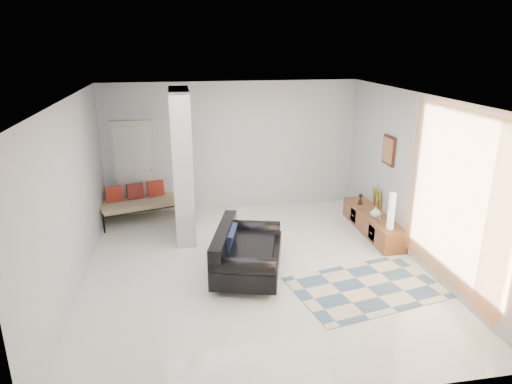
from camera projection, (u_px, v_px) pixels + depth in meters
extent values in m
plane|color=white|center=(256.00, 269.00, 7.57)|extent=(6.00, 6.00, 0.00)
plane|color=white|center=(256.00, 98.00, 6.69)|extent=(6.00, 6.00, 0.00)
plane|color=silver|center=(232.00, 147.00, 9.93)|extent=(6.00, 0.00, 6.00)
plane|color=silver|center=(310.00, 284.00, 4.33)|extent=(6.00, 0.00, 6.00)
plane|color=silver|center=(71.00, 198.00, 6.68)|extent=(0.00, 6.00, 6.00)
plane|color=silver|center=(418.00, 180.00, 7.58)|extent=(0.00, 6.00, 6.00)
cube|color=silver|center=(182.00, 165.00, 8.45)|extent=(0.35, 1.20, 2.80)
cube|color=beige|center=(134.00, 168.00, 9.67)|extent=(0.85, 0.06, 2.04)
plane|color=#FF8F43|center=(454.00, 200.00, 6.48)|extent=(0.00, 2.55, 2.55)
cube|color=#3C1C10|center=(389.00, 150.00, 8.51)|extent=(0.04, 0.45, 0.55)
cube|color=brown|center=(373.00, 223.00, 8.94)|extent=(0.45, 2.06, 0.40)
cube|color=#3C1C10|center=(372.00, 233.00, 8.47)|extent=(0.02, 0.27, 0.28)
cube|color=#3C1C10|center=(353.00, 215.00, 9.33)|extent=(0.02, 0.27, 0.28)
cube|color=gold|center=(377.00, 199.00, 9.11)|extent=(0.09, 0.32, 0.40)
cube|color=silver|center=(379.00, 220.00, 8.41)|extent=(0.04, 0.10, 0.12)
cylinder|color=silver|center=(217.00, 291.00, 6.79)|extent=(0.05, 0.05, 0.10)
cylinder|color=silver|center=(231.00, 250.00, 8.15)|extent=(0.05, 0.05, 0.10)
cylinder|color=silver|center=(270.00, 294.00, 6.72)|extent=(0.05, 0.05, 0.10)
cylinder|color=silver|center=(275.00, 251.00, 8.07)|extent=(0.05, 0.05, 0.10)
cube|color=black|center=(248.00, 259.00, 7.37)|extent=(1.41, 1.88, 0.30)
cube|color=black|center=(224.00, 239.00, 7.30)|extent=(0.63, 1.66, 0.36)
cylinder|color=black|center=(243.00, 266.00, 6.62)|extent=(0.99, 0.52, 0.28)
cylinder|color=black|center=(253.00, 228.00, 7.97)|extent=(0.99, 0.52, 0.28)
cube|color=black|center=(231.00, 238.00, 7.28)|extent=(0.30, 0.63, 0.31)
cylinder|color=black|center=(104.00, 223.00, 8.92)|extent=(0.04, 0.04, 0.40)
cylinder|color=black|center=(193.00, 209.00, 9.69)|extent=(0.04, 0.04, 0.40)
cylinder|color=black|center=(98.00, 211.00, 9.57)|extent=(0.04, 0.04, 0.40)
cylinder|color=black|center=(183.00, 198.00, 10.34)|extent=(0.04, 0.04, 0.40)
cube|color=#C1B58D|center=(145.00, 202.00, 9.57)|extent=(2.00, 1.27, 0.12)
cube|color=maroon|center=(114.00, 194.00, 9.38)|extent=(0.37, 0.25, 0.33)
cube|color=maroon|center=(135.00, 191.00, 9.56)|extent=(0.37, 0.25, 0.33)
cube|color=maroon|center=(156.00, 188.00, 9.74)|extent=(0.37, 0.25, 0.33)
cube|color=beige|center=(367.00, 287.00, 6.99)|extent=(2.46, 1.88, 0.01)
cylinder|color=white|center=(391.00, 211.00, 8.06)|extent=(0.12, 0.12, 0.67)
imported|color=silver|center=(376.00, 212.00, 8.64)|extent=(0.24, 0.24, 0.22)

